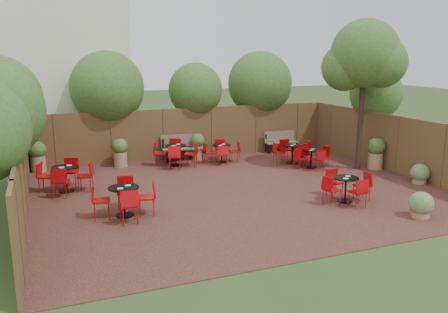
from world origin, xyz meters
name	(u,v)px	position (x,y,z in m)	size (l,w,h in m)	color
ground	(239,191)	(0.00, 0.00, 0.00)	(80.00, 80.00, 0.00)	#354F23
courtyard_paving	(239,191)	(0.00, 0.00, 0.01)	(12.00, 10.00, 0.02)	#321714
fence_back	(189,133)	(0.00, 5.00, 1.00)	(12.00, 0.08, 2.00)	brown
fence_left	(23,179)	(-6.00, 0.00, 1.00)	(0.08, 10.00, 2.00)	brown
fence_right	(397,145)	(6.00, 0.00, 1.00)	(0.08, 10.00, 2.00)	brown
neighbour_building	(60,56)	(-4.50, 8.00, 4.00)	(5.00, 4.00, 8.00)	silver
overhang_foliage	(146,94)	(-2.01, 3.38, 2.76)	(15.49, 10.77, 2.78)	#335D1E
courtyard_tree	(365,59)	(5.07, 0.86, 3.93)	(2.58, 2.48, 5.26)	black
park_bench_left	(182,147)	(-0.39, 4.63, 0.53)	(1.66, 0.68, 1.00)	brown
park_bench_right	(281,141)	(3.95, 4.62, 0.47)	(1.41, 0.49, 0.87)	brown
bistro_tables	(210,167)	(-0.38, 1.49, 0.45)	(10.02, 7.44, 0.90)	black
planters	(191,151)	(-0.42, 3.39, 0.61)	(11.91, 4.67, 1.14)	#98714C
low_shrubs	(433,191)	(4.64, -3.03, 0.33)	(2.96, 3.06, 0.67)	#98714C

